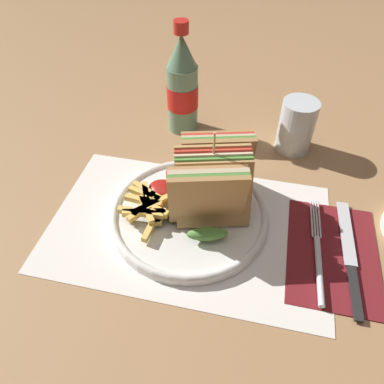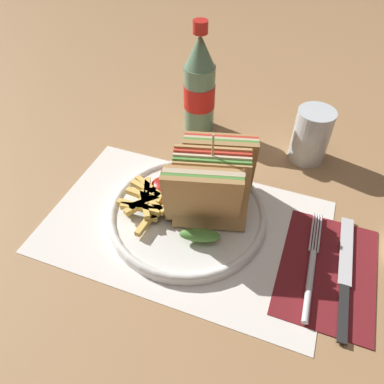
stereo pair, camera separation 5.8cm
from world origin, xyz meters
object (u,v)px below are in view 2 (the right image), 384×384
club_sandwich (211,183)px  glass_near (311,135)px  fork (311,273)px  knife (345,274)px  coke_bottle_near (199,87)px  plate_main (188,214)px

club_sandwich → glass_near: size_ratio=1.76×
club_sandwich → fork: 0.19m
knife → glass_near: bearing=107.9°
coke_bottle_near → club_sandwich: bearing=-66.1°
fork → coke_bottle_near: coke_bottle_near is taller
club_sandwich → glass_near: bearing=58.7°
club_sandwich → fork: size_ratio=0.93×
plate_main → fork: size_ratio=1.31×
club_sandwich → glass_near: (0.12, 0.20, -0.02)m
glass_near → fork: bearing=-80.1°
plate_main → knife: bearing=-5.7°
glass_near → club_sandwich: bearing=-121.3°
club_sandwich → glass_near: 0.24m
plate_main → knife: size_ratio=1.20×
fork → glass_near: size_ratio=1.89×
fork → glass_near: bearing=97.5°
club_sandwich → knife: bearing=-11.3°
knife → fork: bearing=-163.0°
coke_bottle_near → knife: bearing=-40.3°
plate_main → club_sandwich: size_ratio=1.41×
club_sandwich → glass_near: club_sandwich is taller
plate_main → knife: (0.24, -0.02, -0.00)m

